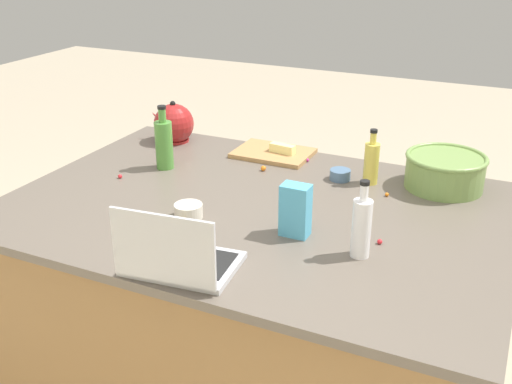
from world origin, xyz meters
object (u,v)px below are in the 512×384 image
object	(u,v)px
kettle	(174,124)
bottle_vinegar	(362,226)
laptop	(177,258)
bottle_olive	(164,143)
bottle_oil	(371,162)
mixing_bowl_large	(445,171)
butter_stick_left	(282,148)
ramekin_medium	(340,175)
ramekin_small	(189,211)
cutting_board	(273,153)
candy_bag	(295,210)

from	to	relation	value
kettle	bottle_vinegar	bearing A→B (deg)	148.03
laptop	bottle_olive	size ratio (longest dim) A/B	1.29
bottle_vinegar	bottle_oil	xyz separation A→B (m)	(0.12, -0.55, -0.01)
mixing_bowl_large	butter_stick_left	distance (m)	0.67
laptop	kettle	size ratio (longest dim) A/B	1.55
ramekin_medium	ramekin_small	bearing A→B (deg)	56.11
bottle_oil	laptop	bearing A→B (deg)	70.02
mixing_bowl_large	butter_stick_left	xyz separation A→B (m)	(0.67, -0.05, -0.03)
kettle	cutting_board	size ratio (longest dim) A/B	0.67
cutting_board	bottle_vinegar	bearing A→B (deg)	130.29
cutting_board	kettle	bearing A→B (deg)	2.48
butter_stick_left	ramekin_medium	world-z (taller)	butter_stick_left
bottle_oil	ramekin_small	distance (m)	0.72
laptop	cutting_board	bearing A→B (deg)	-81.99
bottle_oil	ramekin_small	size ratio (longest dim) A/B	2.23
butter_stick_left	bottle_olive	bearing A→B (deg)	40.18
bottle_olive	mixing_bowl_large	bearing A→B (deg)	-165.72
ramekin_medium	candy_bag	xyz separation A→B (m)	(-0.01, 0.50, 0.07)
cutting_board	butter_stick_left	distance (m)	0.05
bottle_oil	ramekin_medium	distance (m)	0.13
butter_stick_left	laptop	bearing A→B (deg)	95.62
mixing_bowl_large	candy_bag	bearing A→B (deg)	58.29
kettle	ramekin_medium	world-z (taller)	kettle
kettle	laptop	bearing A→B (deg)	122.48
mixing_bowl_large	bottle_vinegar	size ratio (longest dim) A/B	1.23
bottle_olive	bottle_oil	world-z (taller)	bottle_olive
cutting_board	ramekin_small	size ratio (longest dim) A/B	3.32
bottle_oil	cutting_board	size ratio (longest dim) A/B	0.67
ramekin_small	kettle	bearing A→B (deg)	-54.58
bottle_vinegar	kettle	xyz separation A→B (m)	(1.05, -0.66, -0.02)
bottle_olive	cutting_board	world-z (taller)	bottle_olive
laptop	mixing_bowl_large	size ratio (longest dim) A/B	1.12
bottle_olive	kettle	xyz separation A→B (m)	(0.14, -0.30, -0.02)
bottle_olive	cutting_board	size ratio (longest dim) A/B	0.81
bottle_oil	kettle	world-z (taller)	bottle_oil
bottle_olive	ramekin_small	xyz separation A→B (m)	(-0.32, 0.35, -0.08)
laptop	kettle	bearing A→B (deg)	-57.52
cutting_board	ramekin_small	distance (m)	0.67
kettle	ramekin_small	distance (m)	0.80
laptop	butter_stick_left	world-z (taller)	laptop
mixing_bowl_large	kettle	bearing A→B (deg)	-1.49
butter_stick_left	ramekin_medium	distance (m)	0.33
bottle_olive	ramekin_small	size ratio (longest dim) A/B	2.69
ramekin_medium	candy_bag	world-z (taller)	candy_bag
candy_bag	bottle_oil	bearing A→B (deg)	-101.31
butter_stick_left	candy_bag	xyz separation A→B (m)	(-0.31, 0.64, 0.05)
laptop	ramekin_medium	size ratio (longest dim) A/B	4.14
bottle_vinegar	kettle	distance (m)	1.24
cutting_board	bottle_oil	bearing A→B (deg)	164.64
bottle_vinegar	butter_stick_left	size ratio (longest dim) A/B	2.19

